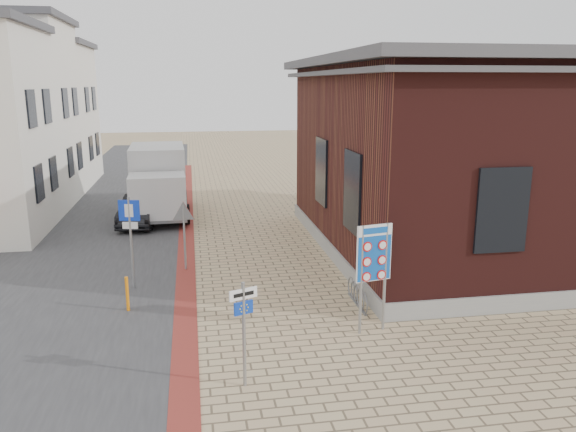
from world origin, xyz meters
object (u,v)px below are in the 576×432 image
object	(u,v)px
sedan	(141,209)
border_sign	(374,256)
box_truck	(158,181)
essen_sign	(244,319)
parking_sign	(130,226)
bollard	(127,294)

from	to	relation	value
sedan	border_sign	distance (m)	13.68
sedan	box_truck	xyz separation A→B (m)	(0.69, 1.54, 0.96)
border_sign	essen_sign	bearing A→B (deg)	-160.48
parking_sign	bollard	size ratio (longest dim) A/B	2.87
sedan	essen_sign	xyz separation A→B (m)	(3.10, -14.02, 0.79)
parking_sign	bollard	xyz separation A→B (m)	(-0.00, -1.70, -1.42)
sedan	box_truck	distance (m)	1.94
sedan	parking_sign	size ratio (longest dim) A/B	1.42
border_sign	bollard	world-z (taller)	border_sign
box_truck	border_sign	size ratio (longest dim) A/B	2.24
box_truck	bollard	size ratio (longest dim) A/B	6.28
border_sign	parking_sign	bearing A→B (deg)	134.61
sedan	essen_sign	size ratio (longest dim) A/B	1.78
parking_sign	bollard	world-z (taller)	parking_sign
bollard	parking_sign	bearing A→B (deg)	90.00
sedan	box_truck	world-z (taller)	box_truck
sedan	border_sign	size ratio (longest dim) A/B	1.45
box_truck	bollard	xyz separation A→B (m)	(-0.29, -11.25, -1.13)
border_sign	parking_sign	xyz separation A→B (m)	(-6.00, 4.00, -0.03)
border_sign	essen_sign	distance (m)	3.89
box_truck	parking_sign	bearing A→B (deg)	-93.89
essen_sign	bollard	bearing A→B (deg)	100.41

